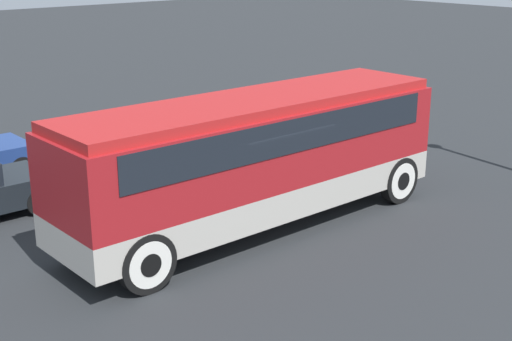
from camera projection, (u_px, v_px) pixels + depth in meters
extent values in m
plane|color=#26282B|center=(256.00, 227.00, 16.58)|extent=(120.00, 120.00, 0.00)
cube|color=#B7B2A8|center=(256.00, 192.00, 16.32)|extent=(9.60, 2.41, 0.70)
cube|color=maroon|center=(256.00, 143.00, 15.97)|extent=(9.60, 2.41, 1.64)
cube|color=black|center=(256.00, 126.00, 15.84)|extent=(8.44, 2.45, 0.74)
cube|color=#B21E1E|center=(256.00, 102.00, 15.68)|extent=(9.40, 2.22, 0.22)
cube|color=maroon|center=(388.00, 121.00, 18.94)|extent=(0.36, 2.31, 1.88)
cylinder|color=black|center=(399.00, 180.00, 18.02)|extent=(1.19, 0.28, 1.19)
cylinder|color=silver|center=(399.00, 180.00, 18.02)|extent=(0.93, 0.30, 0.93)
cylinder|color=black|center=(399.00, 180.00, 18.02)|extent=(0.45, 0.32, 0.45)
cylinder|color=black|center=(335.00, 161.00, 19.59)|extent=(1.19, 0.28, 1.19)
cylinder|color=silver|center=(335.00, 161.00, 19.59)|extent=(0.93, 0.30, 0.93)
cylinder|color=black|center=(335.00, 161.00, 19.59)|extent=(0.45, 0.32, 0.45)
cylinder|color=black|center=(147.00, 263.00, 13.32)|extent=(1.19, 0.28, 1.19)
cylinder|color=silver|center=(147.00, 263.00, 13.32)|extent=(0.93, 0.30, 0.93)
cylinder|color=black|center=(147.00, 263.00, 13.32)|extent=(0.45, 0.32, 0.45)
cylinder|color=black|center=(90.00, 229.00, 14.90)|extent=(1.19, 0.28, 1.19)
cylinder|color=silver|center=(90.00, 229.00, 14.90)|extent=(0.93, 0.30, 0.93)
cylinder|color=black|center=(90.00, 229.00, 14.90)|extent=(0.45, 0.32, 0.45)
cylinder|color=black|center=(39.00, 201.00, 17.27)|extent=(0.68, 0.22, 0.68)
cylinder|color=black|center=(39.00, 201.00, 17.27)|extent=(0.26, 0.26, 0.26)
cylinder|color=black|center=(12.00, 185.00, 18.41)|extent=(0.68, 0.22, 0.68)
cylinder|color=black|center=(12.00, 185.00, 18.41)|extent=(0.26, 0.26, 0.26)
cube|color=maroon|center=(219.00, 138.00, 21.94)|extent=(4.06, 1.82, 0.63)
cube|color=black|center=(215.00, 121.00, 21.66)|extent=(2.11, 1.63, 0.54)
cylinder|color=black|center=(274.00, 142.00, 22.38)|extent=(0.70, 0.22, 0.70)
cylinder|color=black|center=(274.00, 142.00, 22.38)|extent=(0.27, 0.26, 0.27)
cylinder|color=black|center=(241.00, 132.00, 23.56)|extent=(0.70, 0.22, 0.70)
cylinder|color=black|center=(241.00, 132.00, 23.56)|extent=(0.27, 0.26, 0.27)
cylinder|color=black|center=(195.00, 161.00, 20.46)|extent=(0.70, 0.22, 0.70)
cylinder|color=black|center=(195.00, 161.00, 20.46)|extent=(0.27, 0.26, 0.27)
cylinder|color=black|center=(163.00, 149.00, 21.64)|extent=(0.70, 0.22, 0.70)
cylinder|color=black|center=(163.00, 149.00, 21.64)|extent=(0.27, 0.26, 0.27)
cylinder|color=black|center=(21.00, 168.00, 19.84)|extent=(0.67, 0.22, 0.67)
cylinder|color=black|center=(21.00, 168.00, 19.84)|extent=(0.26, 0.26, 0.26)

